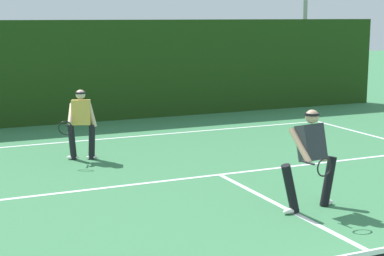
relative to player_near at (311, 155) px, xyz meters
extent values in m
cube|color=white|center=(-0.32, 7.02, -0.90)|extent=(10.91, 0.10, 0.01)
cube|color=white|center=(-0.32, 2.60, -0.90)|extent=(8.90, 0.10, 0.01)
cube|color=white|center=(-0.32, -0.65, -0.90)|extent=(0.10, 6.40, 0.01)
cylinder|color=black|center=(0.41, 0.08, -0.49)|extent=(0.32, 0.19, 0.84)
cylinder|color=black|center=(-0.41, -0.05, -0.49)|extent=(0.39, 0.20, 0.83)
ellipsoid|color=white|center=(0.41, 0.08, -0.86)|extent=(0.27, 0.15, 0.09)
ellipsoid|color=white|center=(-0.41, -0.05, -0.86)|extent=(0.27, 0.15, 0.09)
cube|color=#2D3338|center=(0.00, 0.01, 0.21)|extent=(0.48, 0.42, 0.61)
cylinder|color=tan|center=(0.24, 0.05, 0.18)|extent=(0.25, 0.13, 0.64)
cylinder|color=tan|center=(-0.23, -0.03, 0.18)|extent=(0.17, 0.51, 0.53)
sphere|color=tan|center=(0.00, 0.01, 0.62)|extent=(0.22, 0.22, 0.22)
cylinder|color=black|center=(0.00, 0.01, 0.66)|extent=(0.27, 0.27, 0.04)
cylinder|color=black|center=(-0.24, -0.28, -0.04)|extent=(0.07, 0.26, 0.03)
torus|color=black|center=(-0.19, -0.62, -0.04)|extent=(0.29, 0.07, 0.29)
cylinder|color=black|center=(-2.26, 4.95, -0.52)|extent=(0.21, 0.19, 0.78)
cylinder|color=black|center=(-2.66, 5.09, -0.52)|extent=(0.23, 0.19, 0.78)
ellipsoid|color=white|center=(-2.26, 4.95, -0.86)|extent=(0.28, 0.19, 0.09)
ellipsoid|color=white|center=(-2.66, 5.09, -0.86)|extent=(0.28, 0.19, 0.09)
cube|color=#E5B24C|center=(-2.46, 5.02, 0.14)|extent=(0.46, 0.36, 0.55)
cylinder|color=beige|center=(-2.25, 4.95, 0.11)|extent=(0.24, 0.16, 0.60)
cylinder|color=beige|center=(-2.67, 5.10, 0.11)|extent=(0.27, 0.53, 0.42)
sphere|color=beige|center=(-2.46, 5.02, 0.53)|extent=(0.21, 0.21, 0.21)
cylinder|color=black|center=(-2.46, 5.02, 0.56)|extent=(0.29, 0.29, 0.04)
cylinder|color=black|center=(-2.80, 4.88, -0.09)|extent=(0.12, 0.26, 0.03)
torus|color=black|center=(-2.91, 4.56, -0.09)|extent=(0.28, 0.12, 0.29)
cube|color=#1E3D12|center=(-0.32, 9.71, 0.58)|extent=(18.94, 0.12, 2.98)
cylinder|color=#9EA39E|center=(7.66, 11.54, 2.54)|extent=(0.18, 0.18, 6.88)
camera|label=1|loc=(-5.69, -8.05, 2.20)|focal=58.19mm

